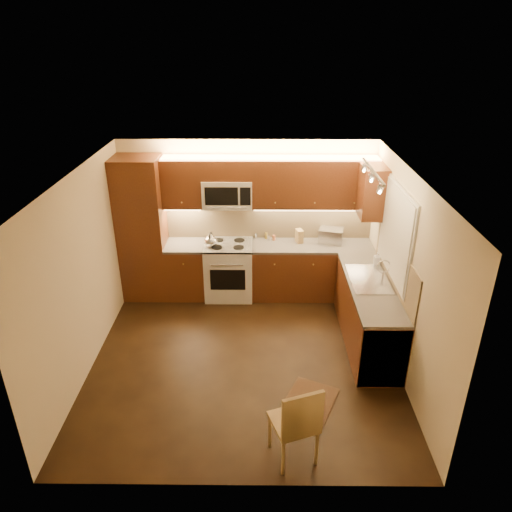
{
  "coord_description": "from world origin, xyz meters",
  "views": [
    {
      "loc": [
        0.2,
        -5.21,
        4.02
      ],
      "look_at": [
        0.15,
        0.55,
        1.25
      ],
      "focal_mm": 33.43,
      "sensor_mm": 36.0,
      "label": 1
    }
  ],
  "objects_px": {
    "knife_block": "(299,236)",
    "dining_chair": "(294,420)",
    "microwave": "(228,193)",
    "sink": "(369,275)",
    "kettle": "(211,239)",
    "soap_bottle": "(377,258)",
    "toaster_oven": "(331,235)",
    "stove": "(229,270)"
  },
  "relations": [
    {
      "from": "dining_chair",
      "to": "soap_bottle",
      "type": "bearing_deg",
      "value": 42.95
    },
    {
      "from": "sink",
      "to": "toaster_oven",
      "type": "height_order",
      "value": "toaster_oven"
    },
    {
      "from": "soap_bottle",
      "to": "dining_chair",
      "type": "height_order",
      "value": "soap_bottle"
    },
    {
      "from": "knife_block",
      "to": "dining_chair",
      "type": "bearing_deg",
      "value": -109.73
    },
    {
      "from": "stove",
      "to": "soap_bottle",
      "type": "relative_size",
      "value": 5.14
    },
    {
      "from": "kettle",
      "to": "soap_bottle",
      "type": "xyz_separation_m",
      "value": [
        2.47,
        -0.53,
        -0.05
      ]
    },
    {
      "from": "kettle",
      "to": "microwave",
      "type": "bearing_deg",
      "value": 53.4
    },
    {
      "from": "toaster_oven",
      "to": "soap_bottle",
      "type": "distance_m",
      "value": 0.97
    },
    {
      "from": "stove",
      "to": "microwave",
      "type": "xyz_separation_m",
      "value": [
        0.0,
        0.14,
        1.26
      ]
    },
    {
      "from": "stove",
      "to": "dining_chair",
      "type": "relative_size",
      "value": 0.96
    },
    {
      "from": "toaster_oven",
      "to": "sink",
      "type": "bearing_deg",
      "value": -60.4
    },
    {
      "from": "toaster_oven",
      "to": "knife_block",
      "type": "distance_m",
      "value": 0.51
    },
    {
      "from": "microwave",
      "to": "sink",
      "type": "distance_m",
      "value": 2.48
    },
    {
      "from": "stove",
      "to": "soap_bottle",
      "type": "distance_m",
      "value": 2.36
    },
    {
      "from": "kettle",
      "to": "knife_block",
      "type": "height_order",
      "value": "kettle"
    },
    {
      "from": "microwave",
      "to": "dining_chair",
      "type": "distance_m",
      "value": 3.75
    },
    {
      "from": "microwave",
      "to": "sink",
      "type": "xyz_separation_m",
      "value": [
        2.0,
        -1.26,
        -0.74
      ]
    },
    {
      "from": "microwave",
      "to": "sink",
      "type": "height_order",
      "value": "microwave"
    },
    {
      "from": "kettle",
      "to": "toaster_oven",
      "type": "xyz_separation_m",
      "value": [
        1.9,
        0.25,
        -0.03
      ]
    },
    {
      "from": "soap_bottle",
      "to": "microwave",
      "type": "bearing_deg",
      "value": 163.15
    },
    {
      "from": "toaster_oven",
      "to": "kettle",
      "type": "bearing_deg",
      "value": -158.82
    },
    {
      "from": "kettle",
      "to": "toaster_oven",
      "type": "height_order",
      "value": "kettle"
    },
    {
      "from": "stove",
      "to": "knife_block",
      "type": "xyz_separation_m",
      "value": [
        1.13,
        0.13,
        0.55
      ]
    },
    {
      "from": "toaster_oven",
      "to": "soap_bottle",
      "type": "xyz_separation_m",
      "value": [
        0.57,
        -0.78,
        -0.02
      ]
    },
    {
      "from": "stove",
      "to": "dining_chair",
      "type": "xyz_separation_m",
      "value": [
        0.85,
        -3.31,
        0.02
      ]
    },
    {
      "from": "toaster_oven",
      "to": "soap_bottle",
      "type": "bearing_deg",
      "value": -40.31
    },
    {
      "from": "knife_block",
      "to": "soap_bottle",
      "type": "relative_size",
      "value": 1.18
    },
    {
      "from": "kettle",
      "to": "dining_chair",
      "type": "height_order",
      "value": "kettle"
    },
    {
      "from": "sink",
      "to": "soap_bottle",
      "type": "relative_size",
      "value": 4.8
    },
    {
      "from": "sink",
      "to": "dining_chair",
      "type": "bearing_deg",
      "value": -117.89
    },
    {
      "from": "microwave",
      "to": "toaster_oven",
      "type": "relative_size",
      "value": 2.03
    },
    {
      "from": "microwave",
      "to": "sink",
      "type": "relative_size",
      "value": 0.88
    },
    {
      "from": "microwave",
      "to": "soap_bottle",
      "type": "relative_size",
      "value": 4.25
    },
    {
      "from": "microwave",
      "to": "kettle",
      "type": "relative_size",
      "value": 3.12
    },
    {
      "from": "toaster_oven",
      "to": "knife_block",
      "type": "height_order",
      "value": "toaster_oven"
    },
    {
      "from": "sink",
      "to": "kettle",
      "type": "distance_m",
      "value": 2.49
    },
    {
      "from": "microwave",
      "to": "toaster_oven",
      "type": "height_order",
      "value": "microwave"
    },
    {
      "from": "stove",
      "to": "dining_chair",
      "type": "bearing_deg",
      "value": -75.64
    },
    {
      "from": "sink",
      "to": "knife_block",
      "type": "xyz_separation_m",
      "value": [
        -0.87,
        1.26,
        0.03
      ]
    },
    {
      "from": "microwave",
      "to": "knife_block",
      "type": "distance_m",
      "value": 1.34
    },
    {
      "from": "stove",
      "to": "dining_chair",
      "type": "distance_m",
      "value": 3.41
    },
    {
      "from": "stove",
      "to": "microwave",
      "type": "relative_size",
      "value": 1.21
    }
  ]
}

